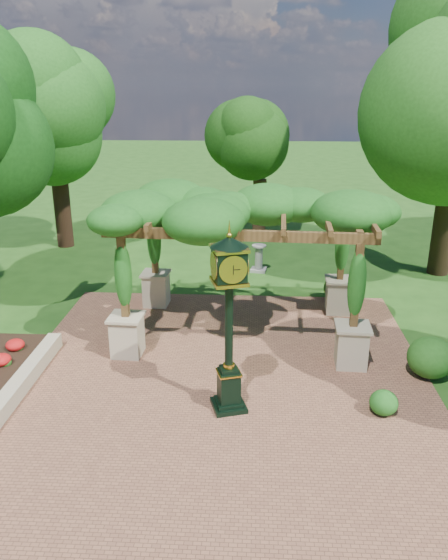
{
  "coord_description": "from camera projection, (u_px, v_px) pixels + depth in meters",
  "views": [
    {
      "loc": [
        0.72,
        -10.05,
        6.73
      ],
      "look_at": [
        0.0,
        2.5,
        2.2
      ],
      "focal_mm": 35.0,
      "sensor_mm": 36.0,
      "label": 1
    }
  ],
  "objects": [
    {
      "name": "ground",
      "position": [
        217.0,
        415.0,
        11.76
      ],
      "size": [
        120.0,
        120.0,
        0.0
      ],
      "primitive_type": "plane",
      "color": "#1E4714",
      "rests_on": "ground"
    },
    {
      "name": "brick_plaza",
      "position": [
        220.0,
        390.0,
        12.69
      ],
      "size": [
        10.0,
        12.0,
        0.04
      ],
      "primitive_type": "cube",
      "color": "brown",
      "rests_on": "ground"
    },
    {
      "name": "border_wall",
      "position": [
        17.0,
        388.0,
        12.41
      ],
      "size": [
        0.35,
        5.0,
        0.4
      ],
      "primitive_type": "cube",
      "color": "#C6B793",
      "rests_on": "ground"
    },
    {
      "name": "pedestal_clock",
      "position": [
        229.0,
        309.0,
        11.17
      ],
      "size": [
        0.98,
        0.98,
        3.96
      ],
      "rotation": [
        0.0,
        0.0,
        0.3
      ],
      "color": "black",
      "rests_on": "brick_plaza"
    },
    {
      "name": "pergola",
      "position": [
        243.0,
        215.0,
        14.52
      ],
      "size": [
        6.83,
        4.48,
        4.18
      ],
      "rotation": [
        0.0,
        0.0,
        -0.05
      ],
      "color": "#C2B290",
      "rests_on": "brick_plaza"
    },
    {
      "name": "sundial",
      "position": [
        259.0,
        260.0,
        20.65
      ],
      "size": [
        0.65,
        0.65,
        1.03
      ],
      "rotation": [
        0.0,
        0.0,
        -0.15
      ],
      "color": "gray",
      "rests_on": "ground"
    },
    {
      "name": "shrub_front",
      "position": [
        384.0,
        403.0,
        11.64
      ],
      "size": [
        0.74,
        0.74,
        0.55
      ],
      "primitive_type": "ellipsoid",
      "rotation": [
        0.0,
        0.0,
        0.25
      ],
      "color": "#1C5719",
      "rests_on": "brick_plaza"
    },
    {
      "name": "shrub_mid",
      "position": [
        431.0,
        358.0,
        13.08
      ],
      "size": [
        1.22,
        1.22,
        1.0
      ],
      "primitive_type": "ellipsoid",
      "rotation": [
        0.0,
        0.0,
        0.1
      ],
      "color": "#225718",
      "rests_on": "brick_plaza"
    },
    {
      "name": "shrub_back",
      "position": [
        337.0,
        288.0,
        17.8
      ],
      "size": [
        1.08,
        1.08,
        0.81
      ],
      "primitive_type": "ellipsoid",
      "rotation": [
        0.0,
        0.0,
        -0.23
      ],
      "color": "#2C5E1B",
      "rests_on": "brick_plaza"
    },
    {
      "name": "tree_west_far",
      "position": [
        52.0,
        108.0,
        22.08
      ],
      "size": [
        4.13,
        4.13,
        8.49
      ],
      "color": "#311D13",
      "rests_on": "ground"
    },
    {
      "name": "tree_north",
      "position": [
        261.0,
        131.0,
        23.6
      ],
      "size": [
        3.27,
        3.27,
        7.03
      ],
      "color": "#382416",
      "rests_on": "ground"
    }
  ]
}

